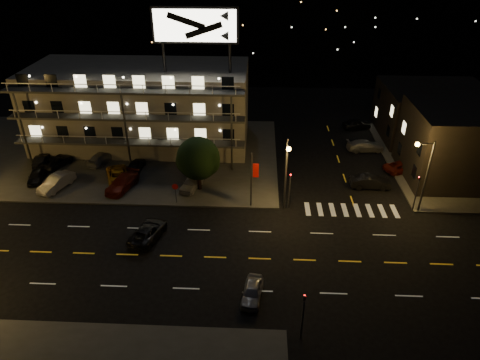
{
  "coord_description": "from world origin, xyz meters",
  "views": [
    {
      "loc": [
        5.62,
        -29.63,
        25.2
      ],
      "look_at": [
        3.86,
        8.0,
        3.46
      ],
      "focal_mm": 32.0,
      "sensor_mm": 36.0,
      "label": 1
    }
  ],
  "objects_px": {
    "lot_car_2": "(118,177)",
    "road_car_east": "(252,291)",
    "side_car_0": "(370,182)",
    "lot_car_4": "(192,183)",
    "lot_car_7": "(102,158)",
    "road_car_west": "(148,231)",
    "tree": "(198,160)"
  },
  "relations": [
    {
      "from": "lot_car_2",
      "to": "road_car_west",
      "type": "relative_size",
      "value": 1.05
    },
    {
      "from": "side_car_0",
      "to": "road_car_west",
      "type": "relative_size",
      "value": 0.92
    },
    {
      "from": "road_car_east",
      "to": "tree",
      "type": "bearing_deg",
      "value": 119.17
    },
    {
      "from": "tree",
      "to": "lot_car_2",
      "type": "distance_m",
      "value": 10.07
    },
    {
      "from": "lot_car_2",
      "to": "road_car_west",
      "type": "bearing_deg",
      "value": -81.71
    },
    {
      "from": "road_car_west",
      "to": "lot_car_7",
      "type": "bearing_deg",
      "value": -42.61
    },
    {
      "from": "tree",
      "to": "road_car_west",
      "type": "distance_m",
      "value": 10.18
    },
    {
      "from": "side_car_0",
      "to": "road_car_west",
      "type": "xyz_separation_m",
      "value": [
        -23.12,
        -10.33,
        -0.06
      ]
    },
    {
      "from": "side_car_0",
      "to": "road_car_east",
      "type": "distance_m",
      "value": 21.98
    },
    {
      "from": "lot_car_7",
      "to": "road_car_east",
      "type": "bearing_deg",
      "value": 148.06
    },
    {
      "from": "lot_car_2",
      "to": "road_car_east",
      "type": "bearing_deg",
      "value": -69.48
    },
    {
      "from": "tree",
      "to": "road_car_west",
      "type": "height_order",
      "value": "tree"
    },
    {
      "from": "side_car_0",
      "to": "lot_car_2",
      "type": "bearing_deg",
      "value": 91.55
    },
    {
      "from": "lot_car_4",
      "to": "lot_car_7",
      "type": "relative_size",
      "value": 0.88
    },
    {
      "from": "tree",
      "to": "road_car_west",
      "type": "relative_size",
      "value": 1.28
    },
    {
      "from": "lot_car_2",
      "to": "lot_car_4",
      "type": "height_order",
      "value": "lot_car_2"
    },
    {
      "from": "lot_car_4",
      "to": "side_car_0",
      "type": "height_order",
      "value": "lot_car_4"
    },
    {
      "from": "tree",
      "to": "lot_car_2",
      "type": "bearing_deg",
      "value": 173.59
    },
    {
      "from": "lot_car_2",
      "to": "lot_car_7",
      "type": "xyz_separation_m",
      "value": [
        -3.53,
        4.72,
        -0.06
      ]
    },
    {
      "from": "lot_car_2",
      "to": "road_car_east",
      "type": "distance_m",
      "value": 23.52
    },
    {
      "from": "side_car_0",
      "to": "lot_car_7",
      "type": "bearing_deg",
      "value": 83.2
    },
    {
      "from": "lot_car_2",
      "to": "lot_car_7",
      "type": "bearing_deg",
      "value": 104.77
    },
    {
      "from": "lot_car_2",
      "to": "lot_car_7",
      "type": "relative_size",
      "value": 1.13
    },
    {
      "from": "lot_car_7",
      "to": "road_car_east",
      "type": "relative_size",
      "value": 1.23
    },
    {
      "from": "road_car_east",
      "to": "lot_car_4",
      "type": "bearing_deg",
      "value": 121.65
    },
    {
      "from": "tree",
      "to": "lot_car_7",
      "type": "xyz_separation_m",
      "value": [
        -13.08,
        5.79,
        -3.05
      ]
    },
    {
      "from": "lot_car_4",
      "to": "side_car_0",
      "type": "bearing_deg",
      "value": 21.49
    },
    {
      "from": "lot_car_7",
      "to": "road_car_east",
      "type": "height_order",
      "value": "lot_car_7"
    },
    {
      "from": "lot_car_2",
      "to": "lot_car_4",
      "type": "bearing_deg",
      "value": -28.38
    },
    {
      "from": "lot_car_2",
      "to": "tree",
      "type": "bearing_deg",
      "value": -28.4
    },
    {
      "from": "lot_car_7",
      "to": "road_car_west",
      "type": "xyz_separation_m",
      "value": [
        9.36,
        -14.72,
        -0.13
      ]
    },
    {
      "from": "lot_car_2",
      "to": "road_car_west",
      "type": "xyz_separation_m",
      "value": [
        5.84,
        -10.0,
        -0.19
      ]
    }
  ]
}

